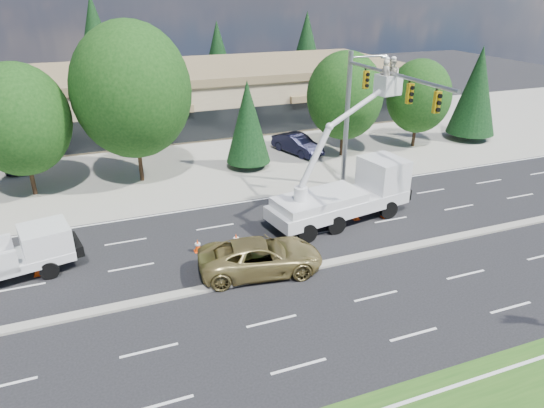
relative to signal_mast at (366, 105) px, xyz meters
name	(u,v)px	position (x,y,z in m)	size (l,w,h in m)	color
ground	(248,281)	(-10.03, -7.04, -6.06)	(140.00, 140.00, 0.00)	black
concrete_apron	(172,155)	(-10.03, 12.96, -6.05)	(140.00, 22.00, 0.01)	gray
road_median	(248,280)	(-10.03, -7.04, -6.00)	(120.00, 0.55, 0.12)	gray
strip_mall	(151,97)	(-10.03, 22.93, -3.23)	(50.40, 15.40, 5.50)	#9E886C
tree_front_c	(19,120)	(-20.03, 7.96, -1.02)	(6.20, 6.20, 8.61)	#332114
tree_front_d	(132,91)	(-13.03, 7.96, 0.32)	(7.85, 7.85, 10.89)	#332114
tree_front_e	(248,122)	(-5.03, 7.96, -2.53)	(3.34, 3.34, 6.58)	#332114
tree_front_f	(345,96)	(2.97, 7.96, -1.20)	(5.98, 5.98, 8.30)	#332114
tree_front_g	(419,96)	(9.97, 7.96, -1.75)	(5.30, 5.30, 7.36)	#332114
tree_front_h	(476,90)	(15.97, 7.96, -1.69)	(4.13, 4.13, 8.15)	#332114
tree_back_b	(97,47)	(-14.03, 34.96, 0.37)	(6.07, 6.07, 11.97)	#332114
tree_back_c	(218,56)	(-0.03, 34.96, -1.28)	(4.52, 4.52, 8.91)	#332114
tree_back_d	(306,48)	(11.97, 34.96, -0.80)	(4.97, 4.97, 9.80)	#332114
signal_mast	(366,105)	(0.00, 0.00, 0.00)	(2.76, 10.16, 9.00)	gray
utility_pickup	(16,259)	(-20.10, -2.75, -5.13)	(6.20, 3.32, 2.25)	silver
bucket_truck	(352,187)	(-2.17, -2.69, -4.05)	(9.21, 4.06, 9.19)	silver
traffic_cone_a	(37,269)	(-19.27, -2.93, -5.72)	(0.40, 0.40, 0.70)	#FD4007
traffic_cone_b	(198,245)	(-11.58, -3.44, -5.72)	(0.40, 0.40, 0.70)	#FD4007
traffic_cone_c	(236,240)	(-9.52, -3.55, -5.72)	(0.40, 0.40, 0.70)	#FD4007
traffic_cone_d	(356,214)	(-1.93, -3.01, -5.72)	(0.40, 0.40, 0.70)	#FD4007
traffic_cone_e	(385,212)	(-0.16, -3.39, -5.72)	(0.40, 0.40, 0.70)	#FD4007
minivan	(261,256)	(-9.16, -6.44, -5.23)	(2.75, 5.97, 1.66)	#A08C4D
parked_car_west	(12,159)	(-21.85, 13.94, -5.30)	(1.79, 4.44, 1.51)	black
parked_car_east	(297,144)	(-0.22, 9.70, -5.26)	(1.68, 4.81, 1.58)	black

